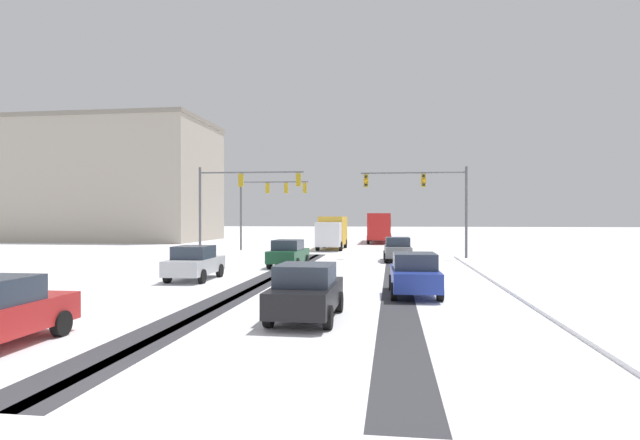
# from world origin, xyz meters

# --- Properties ---
(ground_plane) EXTENTS (300.00, 300.00, 0.00)m
(ground_plane) POSITION_xyz_m (0.00, 0.00, 0.00)
(ground_plane) COLOR white
(wheel_track_left_lane) EXTENTS (1.19, 33.52, 0.01)m
(wheel_track_left_lane) POSITION_xyz_m (4.38, 15.24, 0.00)
(wheel_track_left_lane) COLOR #38383D
(wheel_track_left_lane) RESTS_ON ground
(wheel_track_right_lane) EXTENTS (1.09, 33.52, 0.01)m
(wheel_track_right_lane) POSITION_xyz_m (-1.98, 15.24, 0.00)
(wheel_track_right_lane) COLOR #38383D
(wheel_track_right_lane) RESTS_ON ground
(wheel_track_center) EXTENTS (0.79, 33.52, 0.01)m
(wheel_track_center) POSITION_xyz_m (-1.38, 15.24, 0.00)
(wheel_track_center) COLOR #38383D
(wheel_track_center) RESTS_ON ground
(sidewalk_kerb_right) EXTENTS (4.00, 33.52, 0.12)m
(sidewalk_kerb_right) POSITION_xyz_m (10.70, 13.71, 0.06)
(sidewalk_kerb_right) COLOR white
(sidewalk_kerb_right) RESTS_ON ground
(traffic_signal_near_right) EXTENTS (7.43, 0.43, 6.50)m
(traffic_signal_near_right) POSITION_xyz_m (6.70, 28.43, 4.70)
(traffic_signal_near_right) COLOR #56565B
(traffic_signal_near_right) RESTS_ON ground
(traffic_signal_near_left) EXTENTS (7.52, 0.54, 6.50)m
(traffic_signal_near_left) POSITION_xyz_m (-6.66, 26.56, 4.71)
(traffic_signal_near_left) COLOR #56565B
(traffic_signal_near_left) RESTS_ON ground
(traffic_signal_far_left) EXTENTS (6.20, 0.52, 6.50)m
(traffic_signal_far_left) POSITION_xyz_m (-6.85, 36.57, 4.80)
(traffic_signal_far_left) COLOR #56565B
(traffic_signal_far_left) RESTS_ON ground
(car_grey_lead) EXTENTS (1.95, 4.16, 1.62)m
(car_grey_lead) POSITION_xyz_m (4.54, 26.50, 0.82)
(car_grey_lead) COLOR slate
(car_grey_lead) RESTS_ON ground
(car_dark_green_second) EXTENTS (1.98, 4.18, 1.62)m
(car_dark_green_second) POSITION_xyz_m (-1.95, 21.61, 0.82)
(car_dark_green_second) COLOR #194C2D
(car_dark_green_second) RESTS_ON ground
(car_silver_third) EXTENTS (1.90, 4.13, 1.62)m
(car_silver_third) POSITION_xyz_m (-5.07, 14.76, 0.82)
(car_silver_third) COLOR #B7BABF
(car_silver_third) RESTS_ON ground
(car_blue_fourth) EXTENTS (1.93, 4.15, 1.62)m
(car_blue_fourth) POSITION_xyz_m (5.01, 11.28, 0.82)
(car_blue_fourth) COLOR #233899
(car_blue_fourth) RESTS_ON ground
(car_black_fifth) EXTENTS (1.87, 4.12, 1.62)m
(car_black_fifth) POSITION_xyz_m (1.71, 6.21, 0.82)
(car_black_fifth) COLOR black
(car_black_fifth) RESTS_ON ground
(bus_oncoming) EXTENTS (2.73, 11.02, 3.38)m
(bus_oncoming) POSITION_xyz_m (2.75, 52.16, 1.99)
(bus_oncoming) COLOR #B21E1E
(bus_oncoming) RESTS_ON ground
(box_truck_delivery) EXTENTS (2.31, 7.40, 3.02)m
(box_truck_delivery) POSITION_xyz_m (-1.27, 38.53, 1.63)
(box_truck_delivery) COLOR silver
(box_truck_delivery) RESTS_ON ground
(office_building_far_left_block) EXTENTS (27.81, 15.00, 15.01)m
(office_building_far_left_block) POSITION_xyz_m (-32.51, 52.70, 7.51)
(office_building_far_left_block) COLOR #A89E8E
(office_building_far_left_block) RESTS_ON ground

